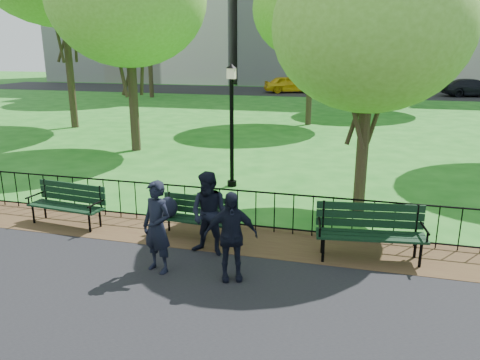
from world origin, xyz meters
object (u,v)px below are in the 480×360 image
(tree_near_e, at_px, (371,28))
(person_right, at_px, (231,236))
(person_mid, at_px, (210,214))
(park_bench_main, at_px, (184,210))
(sedan_dark, at_px, (473,88))
(tree_far_c, at_px, (313,9))
(sedan_silver, at_px, (365,88))
(park_bench_left_a, at_px, (68,200))
(taxi, at_px, (289,84))
(tree_far_e, at_px, (408,4))
(lamppost, at_px, (232,122))
(park_bench_right_a, at_px, (370,226))
(person_left, at_px, (157,227))

(tree_near_e, xyz_separation_m, person_right, (-2.00, -4.15, -3.42))
(person_mid, bearing_deg, park_bench_main, 148.11)
(person_mid, height_order, sedan_dark, person_mid)
(tree_far_c, relative_size, person_right, 5.22)
(park_bench_main, relative_size, person_mid, 1.04)
(sedan_dark, bearing_deg, sedan_silver, 91.13)
(park_bench_left_a, distance_m, sedan_dark, 35.97)
(taxi, bearing_deg, tree_far_c, 169.57)
(sedan_silver, bearing_deg, tree_far_e, 176.38)
(lamppost, height_order, sedan_silver, lamppost)
(tree_far_c, bearing_deg, person_right, -87.29)
(person_right, height_order, taxi, person_right)
(park_bench_main, bearing_deg, lamppost, 94.91)
(person_right, bearing_deg, sedan_silver, 65.49)
(park_bench_right_a, relative_size, taxi, 0.48)
(park_bench_main, height_order, park_bench_left_a, park_bench_left_a)
(park_bench_left_a, xyz_separation_m, person_mid, (3.52, -0.69, 0.24))
(person_right, bearing_deg, person_left, 160.52)
(tree_far_c, height_order, tree_far_e, tree_far_e)
(lamppost, bearing_deg, person_right, -74.19)
(park_bench_left_a, xyz_separation_m, park_bench_right_a, (6.42, -0.08, 0.07))
(tree_near_e, distance_m, person_mid, 5.42)
(park_bench_left_a, xyz_separation_m, person_right, (4.17, -1.54, 0.21))
(tree_far_e, xyz_separation_m, person_left, (-5.29, -24.57, -5.46))
(park_bench_main, bearing_deg, tree_far_e, 80.52)
(tree_far_c, xyz_separation_m, tree_far_e, (4.79, 7.54, 0.70))
(lamppost, xyz_separation_m, tree_near_e, (3.52, -1.20, 2.36))
(lamppost, relative_size, taxi, 0.80)
(person_mid, bearing_deg, tree_far_c, 98.93)
(tree_far_c, height_order, person_right, tree_far_c)
(park_bench_left_a, relative_size, person_mid, 1.12)
(taxi, distance_m, sedan_dark, 14.79)
(taxi, bearing_deg, park_bench_right_a, 168.85)
(park_bench_main, distance_m, person_right, 2.11)
(tree_far_e, bearing_deg, lamppost, -106.01)
(person_right, bearing_deg, taxi, 76.41)
(person_mid, bearing_deg, park_bench_left_a, 177.28)
(tree_far_c, distance_m, person_right, 17.67)
(park_bench_left_a, xyz_separation_m, tree_near_e, (6.17, 2.60, 3.63))
(taxi, bearing_deg, person_left, 162.52)
(park_bench_main, bearing_deg, tree_far_c, 91.45)
(sedan_dark, bearing_deg, taxi, 81.77)
(sedan_silver, relative_size, sedan_dark, 0.85)
(park_bench_right_a, distance_m, tree_near_e, 4.46)
(person_mid, bearing_deg, tree_far_e, 87.29)
(taxi, height_order, sedan_silver, taxi)
(sedan_dark, bearing_deg, lamppost, 148.24)
(tree_near_e, distance_m, tree_far_c, 13.21)
(tree_far_c, bearing_deg, tree_near_e, -77.66)
(person_right, bearing_deg, sedan_dark, 52.30)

